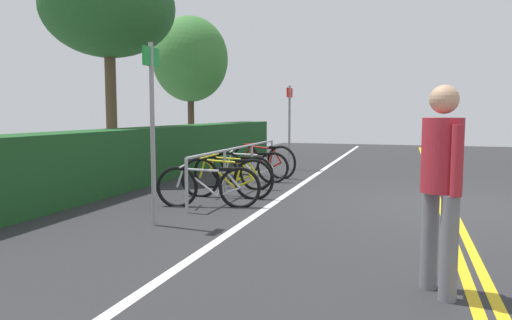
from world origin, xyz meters
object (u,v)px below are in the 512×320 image
bicycle_0 (208,187)px  sign_post_far (289,119)px  bike_rack (239,157)px  pedestrian (441,176)px  tree_mid (108,9)px  bicycle_2 (233,172)px  bicycle_1 (226,178)px  bicycle_4 (263,161)px  tree_far_right (190,59)px  sign_post_near (152,117)px  bicycle_3 (250,167)px

bicycle_0 → sign_post_far: 5.36m
bike_rack → bicycle_0: bearing=-176.0°
pedestrian → tree_mid: (5.72, 6.87, 2.87)m
bike_rack → bicycle_2: bearing=87.5°
bicycle_2 → bicycle_1: bearing=-166.4°
bicycle_4 → sign_post_far: sign_post_far is taller
tree_far_right → bicycle_2: bearing=-149.3°
sign_post_near → tree_far_right: tree_far_right is taller
pedestrian → sign_post_near: 3.75m
bicycle_2 → pedestrian: size_ratio=0.96×
bicycle_0 → bicycle_1: bearing=1.4°
bicycle_0 → bicycle_3: bearing=4.5°
bicycle_1 → bicycle_2: size_ratio=1.05×
bicycle_1 → bike_rack: bearing=6.3°
bike_rack → tree_far_right: (6.81, 4.18, 2.70)m
bicycle_2 → tree_mid: size_ratio=0.33×
bicycle_1 → sign_post_far: 4.52m
bicycle_1 → bicycle_3: size_ratio=1.04×
tree_far_right → bicycle_3: bearing=-145.2°
bicycle_4 → tree_far_right: 7.08m
bicycle_3 → bicycle_4: (0.92, -0.03, 0.04)m
bicycle_4 → tree_far_right: bearing=39.7°
bicycle_3 → pedestrian: size_ratio=0.97×
tree_far_right → bicycle_0: bearing=-153.6°
bike_rack → tree_mid: tree_mid is taller
bicycle_1 → sign_post_far: size_ratio=0.78×
bicycle_0 → bicycle_4: (3.70, 0.19, 0.05)m
tree_mid → tree_far_right: tree_mid is taller
bicycle_0 → pedestrian: size_ratio=0.96×
bicycle_3 → bicycle_4: 0.92m
pedestrian → tree_mid: bearing=50.2°
bicycle_1 → tree_far_right: (7.80, 4.29, 2.97)m
sign_post_far → tree_mid: tree_mid is taller
bicycle_3 → pedestrian: bearing=-148.6°
bike_rack → pedestrian: 5.79m
sign_post_far → tree_mid: bearing=123.1°
bicycle_0 → bicycle_1: 0.85m
bike_rack → pedestrian: pedestrian is taller
bicycle_2 → bicycle_3: bearing=-2.6°
sign_post_near → bike_rack: bearing=-1.1°
bicycle_2 → sign_post_near: size_ratio=0.69×
pedestrian → bicycle_3: bearing=31.4°
bicycle_1 → bicycle_4: bearing=3.5°
bike_rack → bicycle_4: (1.86, 0.06, -0.25)m
bicycle_1 → sign_post_far: bearing=-0.9°
bicycle_3 → sign_post_near: size_ratio=0.69×
sign_post_near → sign_post_far: size_ratio=1.09×
sign_post_near → bicycle_1: bearing=-4.4°
bicycle_0 → bicycle_4: size_ratio=0.97×
bicycle_3 → bike_rack: bearing=-174.5°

